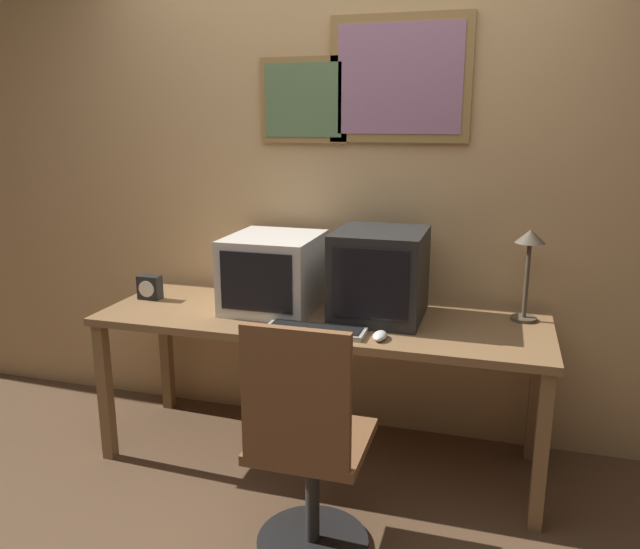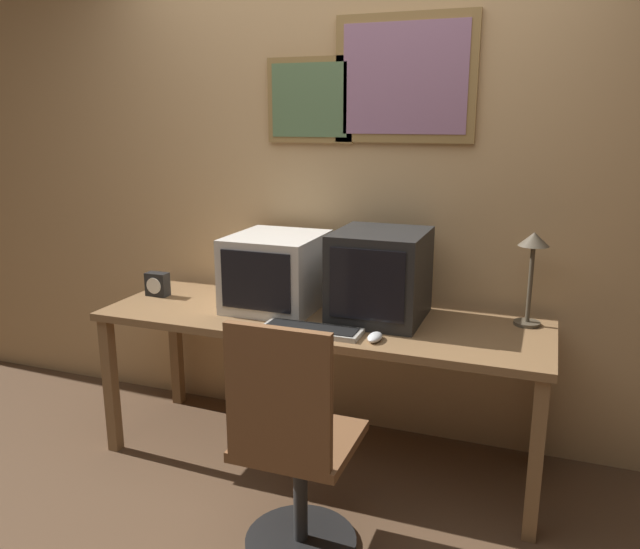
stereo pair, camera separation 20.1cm
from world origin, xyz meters
The scene contains 9 objects.
wall_back centered at (0.00, 1.35, 1.31)m, with size 8.00×0.08×2.60m.
desk centered at (0.00, 0.92, 0.67)m, with size 2.12×0.68×0.74m.
monitor_left centered at (-0.26, 1.00, 0.92)m, with size 0.42×0.48×0.36m.
monitor_right centered at (0.27, 1.00, 0.94)m, with size 0.41×0.45×0.41m.
keyboard_main centered at (0.04, 0.70, 0.75)m, with size 0.44×0.14×0.03m.
mouse_near_keyboard centered at (0.33, 0.69, 0.75)m, with size 0.06×0.11×0.03m.
desk_clock centered at (-0.93, 0.96, 0.80)m, with size 0.12×0.07×0.12m.
desk_lamp centered at (0.92, 1.14, 1.06)m, with size 0.14×0.14×0.43m.
office_chair centered at (0.16, 0.21, 0.42)m, with size 0.45×0.45×0.97m.
Camera 2 is at (0.98, -1.71, 1.65)m, focal length 35.00 mm.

